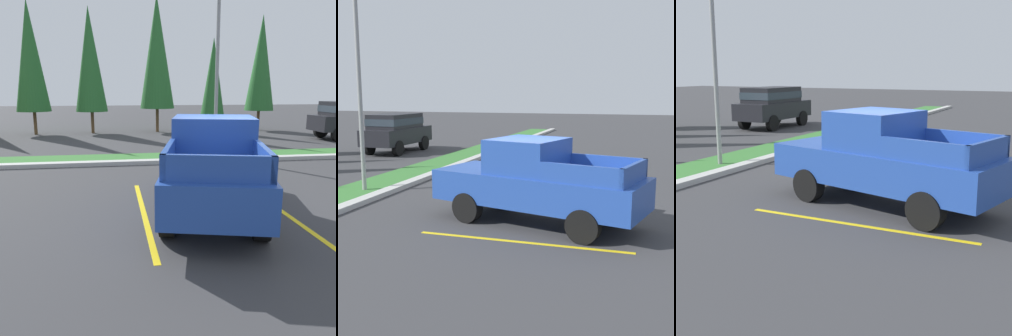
% 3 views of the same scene
% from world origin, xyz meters
% --- Properties ---
extents(ground_plane, '(120.00, 120.00, 0.00)m').
position_xyz_m(ground_plane, '(0.00, 0.00, 0.00)').
color(ground_plane, '#38383A').
extents(parking_line_near, '(0.12, 4.80, 0.01)m').
position_xyz_m(parking_line_near, '(-2.07, -0.43, 0.00)').
color(parking_line_near, yellow).
rests_on(parking_line_near, ground).
extents(parking_line_far, '(0.12, 4.80, 0.01)m').
position_xyz_m(parking_line_far, '(1.03, -0.43, 0.00)').
color(parking_line_far, yellow).
rests_on(parking_line_far, ground).
extents(curb_strip, '(56.00, 0.40, 0.15)m').
position_xyz_m(curb_strip, '(0.00, 5.00, 0.07)').
color(curb_strip, '#B2B2AD').
rests_on(curb_strip, ground).
extents(grass_median, '(56.00, 1.80, 0.06)m').
position_xyz_m(grass_median, '(0.00, 6.10, 0.03)').
color(grass_median, '#387533').
rests_on(grass_median, ground).
extents(pickup_truck_main, '(3.15, 5.53, 2.10)m').
position_xyz_m(pickup_truck_main, '(-0.51, -0.38, 1.04)').
color(pickup_truck_main, black).
rests_on(pickup_truck_main, ground).
extents(suv_distant, '(4.61, 1.98, 2.10)m').
position_xyz_m(suv_distant, '(10.59, 10.12, 1.24)').
color(suv_distant, black).
rests_on(suv_distant, ground).
extents(street_light, '(0.24, 1.49, 6.81)m').
position_xyz_m(street_light, '(1.40, 5.74, 3.95)').
color(street_light, gray).
rests_on(street_light, ground).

